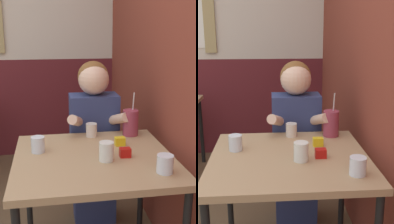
% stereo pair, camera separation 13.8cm
% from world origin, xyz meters
% --- Properties ---
extents(brick_wall_right, '(0.08, 4.27, 2.70)m').
position_xyz_m(brick_wall_right, '(1.19, 1.13, 1.35)').
color(brick_wall_right, brown).
rests_on(brick_wall_right, ground_plane).
extents(back_wall, '(5.31, 0.09, 2.70)m').
position_xyz_m(back_wall, '(-0.01, 2.30, 1.36)').
color(back_wall, beige).
rests_on(back_wall, ground_plane).
extents(main_table, '(0.87, 0.81, 0.75)m').
position_xyz_m(main_table, '(0.66, 0.33, 0.67)').
color(main_table, tan).
rests_on(main_table, ground_plane).
extents(person_seated, '(0.42, 0.41, 1.21)m').
position_xyz_m(person_seated, '(0.74, 0.87, 0.65)').
color(person_seated, navy).
rests_on(person_seated, ground_plane).
extents(cocktail_pitcher, '(0.10, 0.10, 0.29)m').
position_xyz_m(cocktail_pitcher, '(0.95, 0.65, 0.83)').
color(cocktail_pitcher, '#99384C').
rests_on(cocktail_pitcher, main_table).
extents(glass_near_pitcher, '(0.08, 0.08, 0.09)m').
position_xyz_m(glass_near_pitcher, '(0.97, 0.08, 0.79)').
color(glass_near_pitcher, silver).
rests_on(glass_near_pitcher, main_table).
extents(glass_center, '(0.08, 0.08, 0.10)m').
position_xyz_m(glass_center, '(0.71, 0.26, 0.80)').
color(glass_center, silver).
rests_on(glass_center, main_table).
extents(glass_far_side, '(0.07, 0.07, 0.09)m').
position_xyz_m(glass_far_side, '(0.69, 0.66, 0.79)').
color(glass_far_side, silver).
rests_on(glass_far_side, main_table).
extents(glass_by_brick, '(0.08, 0.08, 0.09)m').
position_xyz_m(glass_by_brick, '(0.35, 0.44, 0.79)').
color(glass_by_brick, silver).
rests_on(glass_by_brick, main_table).
extents(condiment_ketchup, '(0.06, 0.04, 0.05)m').
position_xyz_m(condiment_ketchup, '(0.82, 0.30, 0.77)').
color(condiment_ketchup, '#B7140F').
rests_on(condiment_ketchup, main_table).
extents(condiment_mustard, '(0.06, 0.04, 0.05)m').
position_xyz_m(condiment_mustard, '(0.84, 0.47, 0.77)').
color(condiment_mustard, yellow).
rests_on(condiment_mustard, main_table).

